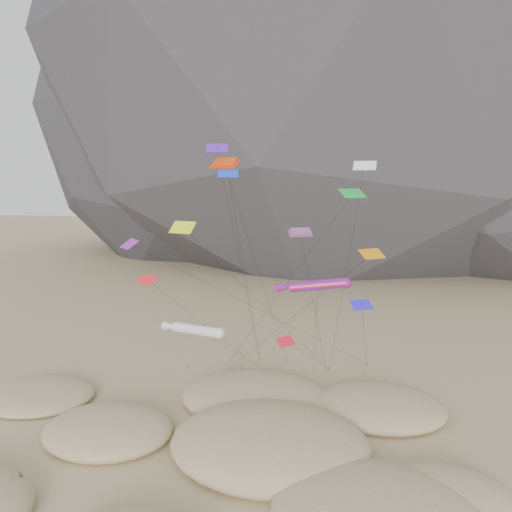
{
  "coord_description": "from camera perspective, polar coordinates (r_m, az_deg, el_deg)",
  "views": [
    {
      "loc": [
        8.89,
        -33.55,
        22.82
      ],
      "look_at": [
        0.16,
        12.0,
        15.65
      ],
      "focal_mm": 35.0,
      "sensor_mm": 36.0,
      "label": 1
    }
  ],
  "objects": [
    {
      "name": "rainbow_tube_kite",
      "position": [
        46.92,
        6.77,
        -3.34
      ],
      "size": [
        7.13,
        11.27,
        13.81
      ],
      "color": "red",
      "rests_on": "ground"
    },
    {
      "name": "delta_kites",
      "position": [
        46.73,
        0.77,
        2.54
      ],
      "size": [
        26.31,
        21.92,
        26.1
      ],
      "color": "#261BE9",
      "rests_on": "ground"
    },
    {
      "name": "orange_parafoil",
      "position": [
        46.94,
        -3.54,
        10.24
      ],
      "size": [
        5.8,
        15.5,
        24.81
      ],
      "color": "red",
      "rests_on": "ground"
    },
    {
      "name": "dune_grass",
      "position": [
        45.05,
        -4.15,
        -20.43
      ],
      "size": [
        40.48,
        28.59,
        1.54
      ],
      "color": "black",
      "rests_on": "ground"
    },
    {
      "name": "dunes",
      "position": [
        44.73,
        -2.59,
        -20.85
      ],
      "size": [
        49.75,
        34.68,
        4.11
      ],
      "color": "#CCB789",
      "rests_on": "ground"
    },
    {
      "name": "multi_parafoil",
      "position": [
        49.18,
        5.13,
        2.5
      ],
      "size": [
        3.77,
        9.3,
        18.1
      ],
      "color": "#FF1A3A",
      "rests_on": "ground"
    },
    {
      "name": "rock_headland",
      "position": [
        160.24,
        10.54,
        26.78
      ],
      "size": [
        226.37,
        148.64,
        177.5
      ],
      "color": "black",
      "rests_on": "ground"
    },
    {
      "name": "ground",
      "position": [
        41.54,
        -3.67,
        -24.56
      ],
      "size": [
        500.0,
        500.0,
        0.0
      ],
      "primitive_type": "plane",
      "color": "#CCB789",
      "rests_on": "ground"
    },
    {
      "name": "white_tube_kite",
      "position": [
        47.45,
        -7.16,
        -8.35
      ],
      "size": [
        8.48,
        15.15,
        9.66
      ],
      "color": "silver",
      "rests_on": "ground"
    },
    {
      "name": "kite_stakes",
      "position": [
        62.18,
        3.12,
        -12.61
      ],
      "size": [
        21.77,
        8.24,
        0.3
      ],
      "color": "#3F2D1E",
      "rests_on": "ground"
    }
  ]
}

